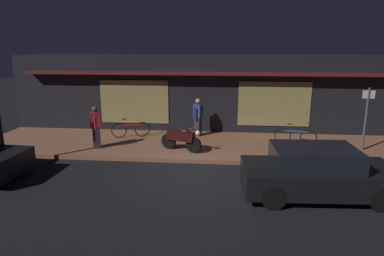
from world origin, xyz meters
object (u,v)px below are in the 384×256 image
(bicycle_extra, at_px, (295,136))
(person_photographer, at_px, (96,126))
(sign_post, at_px, (366,115))
(bicycle_parked, at_px, (131,129))
(person_bystander, at_px, (198,116))
(parked_car_far, at_px, (317,173))
(motorcycle, at_px, (182,138))

(bicycle_extra, relative_size, person_photographer, 0.98)
(person_photographer, xyz_separation_m, sign_post, (10.27, 0.74, 0.48))
(bicycle_parked, relative_size, sign_post, 0.67)
(person_bystander, xyz_separation_m, parked_car_far, (3.70, -5.60, -0.32))
(motorcycle, relative_size, bicycle_parked, 1.01)
(motorcycle, bearing_deg, person_photographer, 179.62)
(person_bystander, distance_m, parked_car_far, 6.72)
(parked_car_far, bearing_deg, bicycle_parked, 142.58)
(motorcycle, height_order, sign_post, sign_post)
(bicycle_extra, relative_size, person_bystander, 0.98)
(motorcycle, relative_size, sign_post, 0.67)
(motorcycle, bearing_deg, parked_car_far, -38.89)
(sign_post, height_order, parked_car_far, sign_post)
(bicycle_parked, relative_size, parked_car_far, 0.38)
(motorcycle, distance_m, person_bystander, 2.33)
(motorcycle, bearing_deg, bicycle_parked, 145.17)
(person_photographer, relative_size, person_bystander, 1.00)
(bicycle_extra, height_order, sign_post, sign_post)
(person_photographer, relative_size, parked_car_far, 0.40)
(bicycle_extra, distance_m, person_bystander, 4.19)
(bicycle_parked, bearing_deg, motorcycle, -34.83)
(person_bystander, bearing_deg, person_photographer, -149.53)
(sign_post, xyz_separation_m, parked_car_far, (-2.78, -4.10, -0.81))
(motorcycle, relative_size, bicycle_extra, 0.99)
(bicycle_parked, bearing_deg, sign_post, -5.81)
(motorcycle, height_order, bicycle_extra, motorcycle)
(bicycle_parked, height_order, sign_post, sign_post)
(motorcycle, xyz_separation_m, bicycle_extra, (4.49, 1.29, -0.14))
(bicycle_parked, xyz_separation_m, bicycle_extra, (6.95, -0.43, 0.00))
(person_bystander, bearing_deg, motorcycle, -101.15)
(parked_car_far, bearing_deg, person_photographer, 155.82)
(sign_post, bearing_deg, parked_car_far, -124.11)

